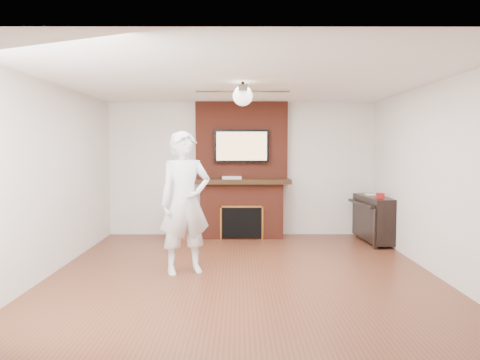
{
  "coord_description": "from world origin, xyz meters",
  "views": [
    {
      "loc": [
        -0.05,
        -6.08,
        1.66
      ],
      "look_at": [
        -0.03,
        0.9,
        1.17
      ],
      "focal_mm": 35.0,
      "sensor_mm": 36.0,
      "label": 1
    }
  ],
  "objects_px": {
    "person": "(185,203)",
    "side_table": "(182,222)",
    "fireplace": "(242,183)",
    "piano": "(374,218)"
  },
  "relations": [
    {
      "from": "side_table",
      "to": "piano",
      "type": "bearing_deg",
      "value": -22.32
    },
    {
      "from": "fireplace",
      "to": "side_table",
      "type": "distance_m",
      "value": 1.31
    },
    {
      "from": "person",
      "to": "piano",
      "type": "bearing_deg",
      "value": 10.28
    },
    {
      "from": "fireplace",
      "to": "person",
      "type": "distance_m",
      "value": 2.65
    },
    {
      "from": "side_table",
      "to": "piano",
      "type": "distance_m",
      "value": 3.44
    },
    {
      "from": "side_table",
      "to": "person",
      "type": "bearing_deg",
      "value": -96.36
    },
    {
      "from": "person",
      "to": "side_table",
      "type": "relative_size",
      "value": 2.93
    },
    {
      "from": "piano",
      "to": "person",
      "type": "bearing_deg",
      "value": -151.46
    },
    {
      "from": "person",
      "to": "side_table",
      "type": "distance_m",
      "value": 2.58
    },
    {
      "from": "fireplace",
      "to": "side_table",
      "type": "xyz_separation_m",
      "value": [
        -1.1,
        -0.07,
        -0.72
      ]
    }
  ]
}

